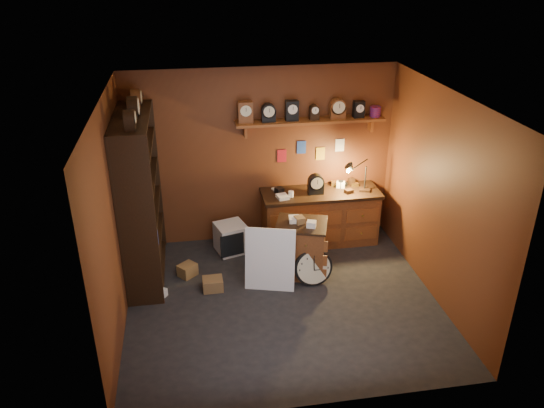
{
  "coord_description": "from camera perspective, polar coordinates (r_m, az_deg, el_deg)",
  "views": [
    {
      "loc": [
        -1.07,
        -5.64,
        4.16
      ],
      "look_at": [
        -0.08,
        0.35,
        1.25
      ],
      "focal_mm": 35.0,
      "sensor_mm": 36.0,
      "label": 1
    }
  ],
  "objects": [
    {
      "name": "low_cabinet",
      "position": [
        7.43,
        3.16,
        -4.56
      ],
      "size": [
        0.83,
        0.76,
        0.88
      ],
      "rotation": [
        0.0,
        0.0,
        -0.31
      ],
      "color": "brown",
      "rests_on": "ground"
    },
    {
      "name": "workbench",
      "position": [
        8.24,
        5.19,
        -1.08
      ],
      "size": [
        1.8,
        0.66,
        1.36
      ],
      "color": "brown",
      "rests_on": "ground"
    },
    {
      "name": "big_round_clock",
      "position": [
        7.3,
        4.46,
        -6.81
      ],
      "size": [
        0.52,
        0.17,
        0.53
      ],
      "color": "black",
      "rests_on": "ground"
    },
    {
      "name": "white_panel",
      "position": [
        7.35,
        -0.21,
        -8.88
      ],
      "size": [
        0.69,
        0.36,
        0.88
      ],
      "primitive_type": "cube",
      "rotation": [
        -0.17,
        0.0,
        -0.28
      ],
      "color": "silver",
      "rests_on": "ground"
    },
    {
      "name": "mini_fridge",
      "position": [
        8.08,
        -4.44,
        -3.66
      ],
      "size": [
        0.53,
        0.55,
        0.44
      ],
      "rotation": [
        0.0,
        0.0,
        0.28
      ],
      "color": "silver",
      "rests_on": "ground"
    },
    {
      "name": "floor",
      "position": [
        7.09,
        1.14,
        -10.33
      ],
      "size": [
        4.0,
        4.0,
        0.0
      ],
      "primitive_type": "plane",
      "color": "black",
      "rests_on": "ground"
    },
    {
      "name": "floor_box_b",
      "position": [
        7.26,
        -12.23,
        -9.48
      ],
      "size": [
        0.27,
        0.28,
        0.11
      ],
      "primitive_type": "cube",
      "rotation": [
        0.0,
        0.0,
        -0.6
      ],
      "color": "white",
      "rests_on": "ground"
    },
    {
      "name": "floor_box_c",
      "position": [
        7.62,
        -9.07,
        -7.03
      ],
      "size": [
        0.31,
        0.3,
        0.18
      ],
      "primitive_type": "cube",
      "rotation": [
        0.0,
        0.0,
        0.71
      ],
      "color": "brown",
      "rests_on": "ground"
    },
    {
      "name": "room_shell",
      "position": [
        6.34,
        1.49,
        2.98
      ],
      "size": [
        4.02,
        3.62,
        2.71
      ],
      "color": "#5E2E16",
      "rests_on": "ground"
    },
    {
      "name": "floor_box_a",
      "position": [
        7.29,
        -6.38,
        -8.55
      ],
      "size": [
        0.27,
        0.23,
        0.17
      ],
      "primitive_type": "cube",
      "rotation": [
        0.0,
        0.0,
        0.01
      ],
      "color": "brown",
      "rests_on": "ground"
    },
    {
      "name": "shelving_unit",
      "position": [
        7.26,
        -14.26,
        1.19
      ],
      "size": [
        0.47,
        1.6,
        2.58
      ],
      "color": "black",
      "rests_on": "ground"
    }
  ]
}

